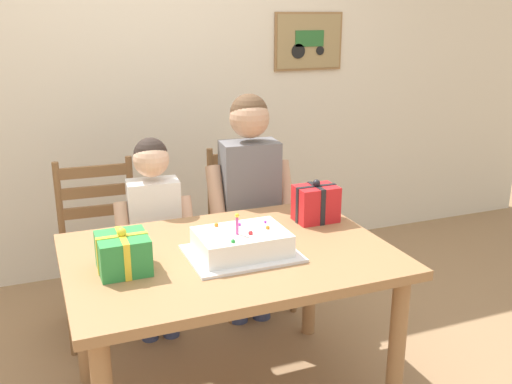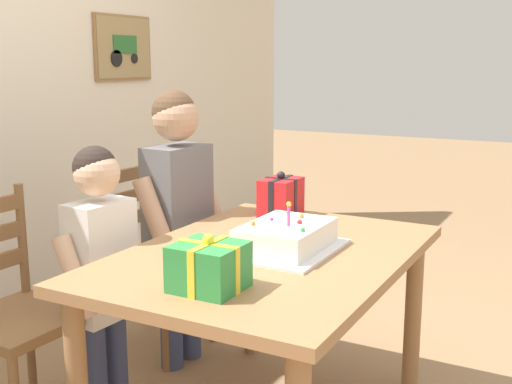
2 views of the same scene
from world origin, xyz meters
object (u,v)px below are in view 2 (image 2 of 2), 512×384
(gift_box_beside_cake, at_px, (209,267))
(chair_right, at_px, (151,255))
(birthday_cake, at_px, (286,238))
(chair_left, at_px, (12,314))
(gift_box_red_large, at_px, (281,197))
(child_older, at_px, (178,202))
(child_younger, at_px, (101,256))
(dining_table, at_px, (268,277))

(gift_box_beside_cake, relative_size, chair_right, 0.22)
(birthday_cake, bearing_deg, chair_left, 116.47)
(birthday_cake, height_order, gift_box_red_large, gift_box_red_large)
(gift_box_beside_cake, height_order, chair_left, chair_left)
(child_older, bearing_deg, chair_left, 163.04)
(child_younger, bearing_deg, child_older, -0.05)
(chair_left, xyz_separation_m, child_older, (0.76, -0.23, 0.31))
(gift_box_red_large, bearing_deg, gift_box_beside_cake, -166.71)
(birthday_cake, distance_m, gift_box_beside_cake, 0.47)
(dining_table, distance_m, child_older, 0.74)
(chair_right, height_order, child_younger, child_younger)
(gift_box_red_large, distance_m, chair_left, 1.19)
(gift_box_beside_cake, xyz_separation_m, chair_left, (0.01, 0.89, -0.33))
(birthday_cake, relative_size, chair_left, 0.48)
(gift_box_red_large, bearing_deg, child_younger, 147.21)
(dining_table, xyz_separation_m, child_younger, (-0.18, 0.64, 0.03))
(dining_table, height_order, child_older, child_older)
(dining_table, height_order, child_younger, child_younger)
(gift_box_beside_cake, height_order, child_older, child_older)
(birthday_cake, relative_size, chair_right, 0.48)
(birthday_cake, relative_size, gift_box_red_large, 2.14)
(dining_table, height_order, birthday_cake, birthday_cake)
(dining_table, relative_size, chair_right, 1.44)
(gift_box_beside_cake, bearing_deg, child_older, 40.40)
(chair_left, xyz_separation_m, child_younger, (0.25, -0.23, 0.19))
(gift_box_red_large, xyz_separation_m, child_older, (-0.16, 0.44, -0.03))
(chair_left, bearing_deg, gift_box_beside_cake, -90.77)
(birthday_cake, bearing_deg, gift_box_beside_cake, 176.42)
(dining_table, relative_size, child_older, 1.04)
(gift_box_beside_cake, bearing_deg, child_younger, 68.60)
(gift_box_beside_cake, height_order, chair_right, chair_right)
(dining_table, xyz_separation_m, child_older, (0.34, 0.63, 0.15))
(child_older, bearing_deg, gift_box_beside_cake, -139.60)
(chair_left, bearing_deg, dining_table, -64.02)
(dining_table, bearing_deg, chair_left, 115.98)
(birthday_cake, distance_m, gift_box_red_large, 0.53)
(birthday_cake, bearing_deg, child_younger, 107.11)
(birthday_cake, xyz_separation_m, chair_left, (-0.46, 0.92, -0.30))
(dining_table, relative_size, gift_box_beside_cake, 6.51)
(birthday_cake, bearing_deg, chair_right, 67.03)
(dining_table, distance_m, gift_box_beside_cake, 0.47)
(gift_box_red_large, height_order, chair_right, gift_box_red_large)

